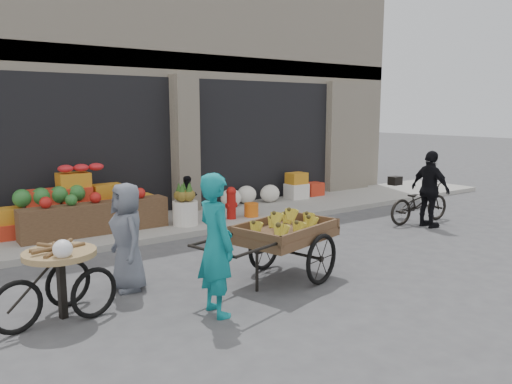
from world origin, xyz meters
TOP-DOWN VIEW (x-y plane):
  - ground at (0.00, 0.00)m, footprint 80.00×80.00m
  - sidewalk at (0.00, 4.10)m, footprint 18.00×2.20m
  - building at (0.00, 8.03)m, footprint 14.00×6.45m
  - fruit_display at (-2.48, 4.38)m, footprint 3.10×1.12m
  - pineapple_bin at (-0.75, 3.60)m, footprint 0.52×0.52m
  - fire_hydrant at (0.35, 3.55)m, footprint 0.22×0.22m
  - orange_bucket at (0.85, 3.50)m, footprint 0.32×0.32m
  - right_bay_goods at (2.61, 4.70)m, footprint 3.35×0.60m
  - seated_person at (-0.35, 4.20)m, footprint 0.51×0.43m
  - banana_cart at (-1.02, 0.02)m, footprint 2.66×1.58m
  - vendor_woman at (-2.44, -0.47)m, footprint 0.45×0.66m
  - tricycle_cart at (-4.02, 0.48)m, footprint 1.46×1.04m
  - vendor_grey at (-3.00, 0.97)m, footprint 0.50×0.75m
  - bicycle at (3.83, 1.27)m, footprint 1.76×0.76m
  - cyclist at (3.63, 0.87)m, footprint 0.49×0.99m

SIDE VIEW (x-z plane):
  - ground at x=0.00m, z-range 0.00..0.00m
  - sidewalk at x=0.00m, z-range 0.00..0.12m
  - orange_bucket at x=0.85m, z-range 0.12..0.42m
  - pineapple_bin at x=-0.75m, z-range 0.12..0.62m
  - right_bay_goods at x=2.61m, z-range 0.06..0.76m
  - bicycle at x=3.83m, z-range 0.00..0.90m
  - fire_hydrant at x=0.35m, z-range 0.15..0.86m
  - tricycle_cart at x=-4.02m, z-range 0.09..1.04m
  - seated_person at x=-0.35m, z-range 0.12..1.05m
  - fruit_display at x=-2.48m, z-range 0.05..1.29m
  - vendor_grey at x=-3.00m, z-range 0.00..1.50m
  - banana_cart at x=-1.02m, z-range 0.24..1.28m
  - cyclist at x=3.63m, z-range 0.00..1.64m
  - vendor_woman at x=-2.44m, z-range 0.00..1.74m
  - building at x=0.00m, z-range -0.13..6.87m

